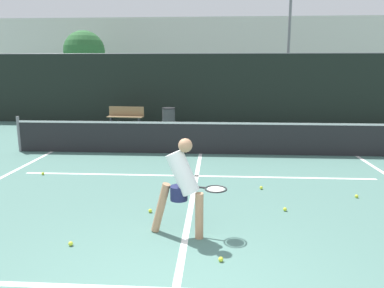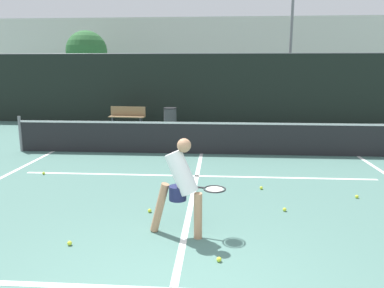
{
  "view_description": "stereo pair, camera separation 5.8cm",
  "coord_description": "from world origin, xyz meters",
  "px_view_note": "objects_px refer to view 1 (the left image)",
  "views": [
    {
      "loc": [
        0.43,
        -3.44,
        2.5
      ],
      "look_at": [
        -0.05,
        4.13,
        0.95
      ],
      "focal_mm": 35.0,
      "sensor_mm": 36.0,
      "label": 1
    },
    {
      "loc": [
        0.49,
        -3.43,
        2.5
      ],
      "look_at": [
        -0.05,
        4.13,
        0.95
      ],
      "focal_mm": 35.0,
      "sensor_mm": 36.0,
      "label": 2
    }
  ],
  "objects_px": {
    "player_practicing": "(182,183)",
    "trash_bin": "(169,118)",
    "parked_car": "(238,104)",
    "courtside_bench": "(126,116)"
  },
  "relations": [
    {
      "from": "trash_bin",
      "to": "parked_car",
      "type": "bearing_deg",
      "value": 53.97
    },
    {
      "from": "courtside_bench",
      "to": "parked_car",
      "type": "xyz_separation_m",
      "value": [
        4.99,
        4.08,
        0.15
      ]
    },
    {
      "from": "player_practicing",
      "to": "parked_car",
      "type": "bearing_deg",
      "value": 98.84
    },
    {
      "from": "trash_bin",
      "to": "parked_car",
      "type": "relative_size",
      "value": 0.21
    },
    {
      "from": "player_practicing",
      "to": "trash_bin",
      "type": "height_order",
      "value": "player_practicing"
    },
    {
      "from": "trash_bin",
      "to": "player_practicing",
      "type": "bearing_deg",
      "value": -81.72
    },
    {
      "from": "trash_bin",
      "to": "parked_car",
      "type": "height_order",
      "value": "parked_car"
    },
    {
      "from": "player_practicing",
      "to": "parked_car",
      "type": "xyz_separation_m",
      "value": [
        1.62,
        14.51,
        -0.21
      ]
    },
    {
      "from": "trash_bin",
      "to": "parked_car",
      "type": "xyz_separation_m",
      "value": [
        3.11,
        4.28,
        0.19
      ]
    },
    {
      "from": "player_practicing",
      "to": "parked_car",
      "type": "relative_size",
      "value": 0.37
    }
  ]
}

